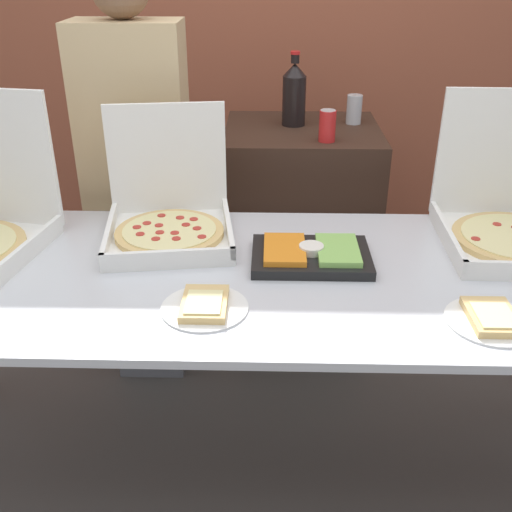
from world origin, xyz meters
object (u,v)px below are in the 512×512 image
(person_guest_cap, at_px, (139,184))
(veggie_tray, at_px, (311,255))
(soda_bottle, at_px, (294,94))
(soda_can_colored, at_px, (327,126))
(paper_plate_front_center, at_px, (492,318))
(soda_can_silver, at_px, (354,109))
(paper_plate_front_right, at_px, (205,305))
(pizza_box_far_left, at_px, (169,214))

(person_guest_cap, bearing_deg, veggie_tray, 138.21)
(soda_bottle, bearing_deg, soda_can_colored, -62.74)
(paper_plate_front_center, height_order, soda_can_colored, soda_can_colored)
(paper_plate_front_center, relative_size, person_guest_cap, 0.14)
(paper_plate_front_center, xyz_separation_m, soda_can_silver, (-0.21, 1.30, 0.22))
(paper_plate_front_right, height_order, soda_bottle, soda_bottle)
(paper_plate_front_right, height_order, person_guest_cap, person_guest_cap)
(pizza_box_far_left, relative_size, soda_can_silver, 3.77)
(soda_can_silver, height_order, soda_can_colored, same)
(pizza_box_far_left, xyz_separation_m, soda_can_colored, (0.55, 0.53, 0.16))
(soda_bottle, height_order, person_guest_cap, person_guest_cap)
(paper_plate_front_center, bearing_deg, paper_plate_front_right, 176.61)
(paper_plate_front_right, distance_m, person_guest_cap, 0.92)
(pizza_box_far_left, relative_size, veggie_tray, 1.30)
(veggie_tray, distance_m, person_guest_cap, 0.86)
(veggie_tray, distance_m, soda_can_silver, 1.03)
(paper_plate_front_right, bearing_deg, paper_plate_front_center, -3.39)
(veggie_tray, xyz_separation_m, soda_can_silver, (0.23, 0.98, 0.21))
(pizza_box_far_left, xyz_separation_m, paper_plate_front_center, (0.90, -0.51, -0.06))
(pizza_box_far_left, distance_m, paper_plate_front_right, 0.49)
(pizza_box_far_left, distance_m, veggie_tray, 0.50)
(person_guest_cap, bearing_deg, pizza_box_far_left, 114.98)
(pizza_box_far_left, bearing_deg, person_guest_cap, 107.16)
(paper_plate_front_right, relative_size, soda_can_silver, 1.88)
(soda_bottle, bearing_deg, person_guest_cap, -148.46)
(soda_bottle, bearing_deg, veggie_tray, -88.15)
(pizza_box_far_left, xyz_separation_m, veggie_tray, (0.46, -0.18, -0.05))
(pizza_box_far_left, height_order, veggie_tray, pizza_box_far_left)
(paper_plate_front_right, height_order, soda_can_colored, soda_can_colored)
(soda_can_silver, relative_size, soda_can_colored, 1.00)
(soda_bottle, distance_m, soda_can_colored, 0.28)
(paper_plate_front_right, bearing_deg, pizza_box_far_left, 109.40)
(pizza_box_far_left, relative_size, person_guest_cap, 0.28)
(veggie_tray, bearing_deg, pizza_box_far_left, 158.51)
(soda_can_silver, bearing_deg, veggie_tray, -103.33)
(paper_plate_front_center, relative_size, paper_plate_front_right, 1.01)
(pizza_box_far_left, distance_m, soda_can_colored, 0.78)
(soda_can_silver, bearing_deg, paper_plate_front_center, -80.80)
(pizza_box_far_left, bearing_deg, veggie_tray, -29.32)
(person_guest_cap, bearing_deg, paper_plate_front_center, 140.39)
(paper_plate_front_center, bearing_deg, person_guest_cap, 140.39)
(soda_can_silver, bearing_deg, pizza_box_far_left, -130.84)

